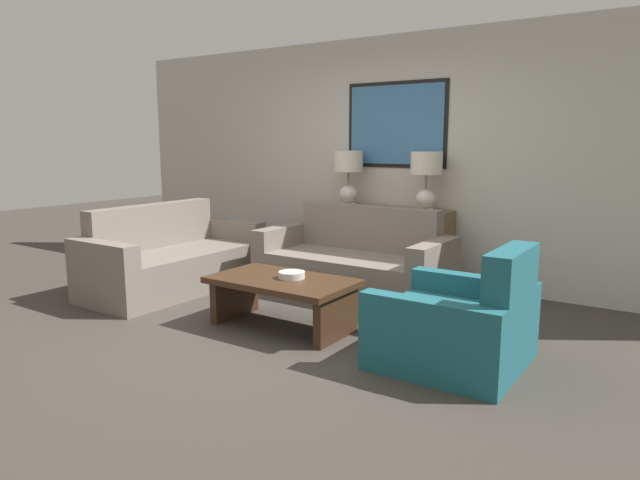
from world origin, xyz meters
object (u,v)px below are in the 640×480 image
console_table (384,245)px  armchair_near_back_wall (459,326)px  couch_by_side (172,261)px  coffee_table (282,291)px  table_lamp_left (348,170)px  table_lamp_right (426,172)px  couch_by_back_wall (355,266)px  decorative_bowl (292,275)px

console_table → armchair_near_back_wall: 2.36m
couch_by_side → coffee_table: (1.72, -0.36, 0.01)m
table_lamp_left → coffee_table: bearing=-75.1°
table_lamp_right → couch_by_back_wall: (-0.46, -0.63, -0.92)m
table_lamp_right → armchair_near_back_wall: table_lamp_right is taller
couch_by_side → decorative_bowl: couch_by_side is taller
couch_by_back_wall → couch_by_side: size_ratio=1.00×
console_table → coffee_table: bearing=-89.0°
table_lamp_left → decorative_bowl: bearing=-72.9°
table_lamp_left → armchair_near_back_wall: bearing=-42.3°
decorative_bowl → console_table: bearing=93.0°
couch_by_back_wall → table_lamp_right: bearing=53.8°
coffee_table → decorative_bowl: (0.06, 0.05, 0.14)m
couch_by_back_wall → coffee_table: size_ratio=1.61×
console_table → coffee_table: 1.86m
couch_by_back_wall → couch_by_side: bearing=-152.8°
console_table → table_lamp_left: table_lamp_left is taller
coffee_table → armchair_near_back_wall: size_ratio=1.23×
couch_by_side → armchair_near_back_wall: (3.21, -0.30, -0.02)m
table_lamp_right → decorative_bowl: table_lamp_right is taller
armchair_near_back_wall → couch_by_side: bearing=174.6°
console_table → couch_by_side: couch_by_side is taller
decorative_bowl → coffee_table: bearing=-142.6°
table_lamp_right → decorative_bowl: 2.00m
armchair_near_back_wall → table_lamp_right: bearing=120.3°
decorative_bowl → couch_by_side: bearing=170.1°
couch_by_back_wall → coffee_table: bearing=-88.5°
console_table → couch_by_back_wall: couch_by_back_wall is taller
couch_by_back_wall → armchair_near_back_wall: 1.92m
table_lamp_left → coffee_table: size_ratio=0.51×
table_lamp_right → coffee_table: 2.11m
table_lamp_left → couch_by_side: size_ratio=0.32×
table_lamp_left → couch_by_side: bearing=-129.2°
couch_by_side → decorative_bowl: bearing=-9.9°
coffee_table → couch_by_side: bearing=168.2°
table_lamp_left → coffee_table: (0.50, -1.86, -0.90)m
armchair_near_back_wall → console_table: bearing=130.1°
table_lamp_left → table_lamp_right: bearing=0.0°
table_lamp_left → couch_by_side: 2.14m
table_lamp_right → couch_by_side: (-2.15, -1.50, -0.92)m
couch_by_side → decorative_bowl: (1.78, -0.31, 0.15)m
couch_by_back_wall → console_table: bearing=90.0°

